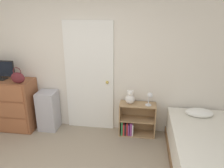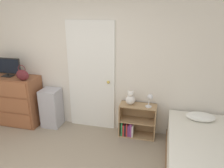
{
  "view_description": "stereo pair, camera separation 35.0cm",
  "coord_description": "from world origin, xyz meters",
  "px_view_note": "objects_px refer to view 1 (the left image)",
  "views": [
    {
      "loc": [
        1.11,
        -1.53,
        2.22
      ],
      "look_at": [
        0.61,
        1.92,
        0.99
      ],
      "focal_mm": 35.0,
      "sensor_mm": 36.0,
      "label": 1
    },
    {
      "loc": [
        1.45,
        -1.46,
        2.22
      ],
      "look_at": [
        0.61,
        1.92,
        0.99
      ],
      "focal_mm": 35.0,
      "sensor_mm": 36.0,
      "label": 2
    }
  ],
  "objects_px": {
    "bed": "(208,155)",
    "desk_lamp": "(150,97)",
    "dresser": "(7,104)",
    "bookshelf": "(134,121)",
    "storage_bin": "(48,110)",
    "handbag": "(18,78)",
    "teddy_bear": "(130,98)"
  },
  "relations": [
    {
      "from": "bed",
      "to": "desk_lamp",
      "type": "bearing_deg",
      "value": 135.67
    },
    {
      "from": "dresser",
      "to": "bookshelf",
      "type": "height_order",
      "value": "dresser"
    },
    {
      "from": "bookshelf",
      "to": "storage_bin",
      "type": "bearing_deg",
      "value": -178.75
    },
    {
      "from": "bookshelf",
      "to": "bed",
      "type": "bearing_deg",
      "value": -38.32
    },
    {
      "from": "dresser",
      "to": "desk_lamp",
      "type": "height_order",
      "value": "dresser"
    },
    {
      "from": "bookshelf",
      "to": "dresser",
      "type": "bearing_deg",
      "value": -177.65
    },
    {
      "from": "handbag",
      "to": "teddy_bear",
      "type": "distance_m",
      "value": 1.98
    },
    {
      "from": "bookshelf",
      "to": "teddy_bear",
      "type": "relative_size",
      "value": 2.51
    },
    {
      "from": "bed",
      "to": "handbag",
      "type": "bearing_deg",
      "value": 168.86
    },
    {
      "from": "handbag",
      "to": "bed",
      "type": "distance_m",
      "value": 3.24
    },
    {
      "from": "handbag",
      "to": "teddy_bear",
      "type": "height_order",
      "value": "handbag"
    },
    {
      "from": "dresser",
      "to": "storage_bin",
      "type": "relative_size",
      "value": 1.42
    },
    {
      "from": "teddy_bear",
      "to": "desk_lamp",
      "type": "relative_size",
      "value": 1.07
    },
    {
      "from": "storage_bin",
      "to": "teddy_bear",
      "type": "relative_size",
      "value": 2.92
    },
    {
      "from": "handbag",
      "to": "teddy_bear",
      "type": "relative_size",
      "value": 1.12
    },
    {
      "from": "dresser",
      "to": "storage_bin",
      "type": "bearing_deg",
      "value": 4.63
    },
    {
      "from": "bookshelf",
      "to": "desk_lamp",
      "type": "xyz_separation_m",
      "value": [
        0.25,
        -0.05,
        0.52
      ]
    },
    {
      "from": "teddy_bear",
      "to": "bed",
      "type": "distance_m",
      "value": 1.49
    },
    {
      "from": "teddy_bear",
      "to": "handbag",
      "type": "bearing_deg",
      "value": -173.23
    },
    {
      "from": "dresser",
      "to": "handbag",
      "type": "xyz_separation_m",
      "value": [
        0.39,
        -0.14,
        0.59
      ]
    },
    {
      "from": "dresser",
      "to": "desk_lamp",
      "type": "xyz_separation_m",
      "value": [
        2.66,
        0.05,
        0.29
      ]
    },
    {
      "from": "handbag",
      "to": "bookshelf",
      "type": "distance_m",
      "value": 2.19
    },
    {
      "from": "handbag",
      "to": "storage_bin",
      "type": "bearing_deg",
      "value": 26.76
    },
    {
      "from": "dresser",
      "to": "bookshelf",
      "type": "relative_size",
      "value": 1.65
    },
    {
      "from": "desk_lamp",
      "to": "teddy_bear",
      "type": "bearing_deg",
      "value": 173.23
    },
    {
      "from": "dresser",
      "to": "teddy_bear",
      "type": "bearing_deg",
      "value": 2.29
    },
    {
      "from": "bookshelf",
      "to": "teddy_bear",
      "type": "bearing_deg",
      "value": -176.04
    },
    {
      "from": "desk_lamp",
      "to": "bed",
      "type": "relative_size",
      "value": 0.12
    },
    {
      "from": "storage_bin",
      "to": "bookshelf",
      "type": "relative_size",
      "value": 1.16
    },
    {
      "from": "storage_bin",
      "to": "bookshelf",
      "type": "bearing_deg",
      "value": 1.25
    },
    {
      "from": "bookshelf",
      "to": "bed",
      "type": "relative_size",
      "value": 0.33
    },
    {
      "from": "desk_lamp",
      "to": "bed",
      "type": "bearing_deg",
      "value": -44.33
    }
  ]
}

